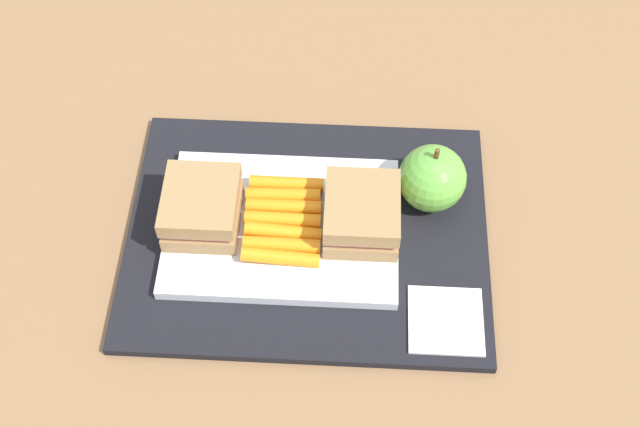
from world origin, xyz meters
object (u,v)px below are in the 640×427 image
carrot_sticks_bundle (283,219)px  paper_napkin (446,321)px  food_tray (283,226)px  sandwich_half_right (362,214)px  sandwich_half_left (202,207)px  apple (432,178)px

carrot_sticks_bundle → paper_napkin: 0.19m
carrot_sticks_bundle → food_tray: bearing=177.6°
food_tray → paper_napkin: food_tray is taller
sandwich_half_right → paper_napkin: bearing=-48.9°
sandwich_half_right → paper_napkin: (0.08, -0.09, -0.03)m
carrot_sticks_bundle → sandwich_half_left: bearing=180.0°
food_tray → carrot_sticks_bundle: size_ratio=2.26×
apple → sandwich_half_right: bearing=-146.1°
sandwich_half_left → carrot_sticks_bundle: bearing=-0.0°
food_tray → sandwich_half_left: size_ratio=2.88×
sandwich_half_right → carrot_sticks_bundle: bearing=-180.0°
carrot_sticks_bundle → apple: 0.15m
sandwich_half_left → paper_napkin: size_ratio=1.14×
sandwich_half_left → sandwich_half_right: size_ratio=1.00×
food_tray → sandwich_half_left: 0.08m
food_tray → sandwich_half_left: sandwich_half_left is taller
sandwich_half_right → carrot_sticks_bundle: size_ratio=0.79×
sandwich_half_right → food_tray: bearing=180.0°
sandwich_half_left → carrot_sticks_bundle: (0.08, -0.00, -0.02)m
carrot_sticks_bundle → apple: size_ratio=1.28×
sandwich_half_right → carrot_sticks_bundle: sandwich_half_right is taller
food_tray → sandwich_half_right: (0.08, 0.00, 0.03)m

